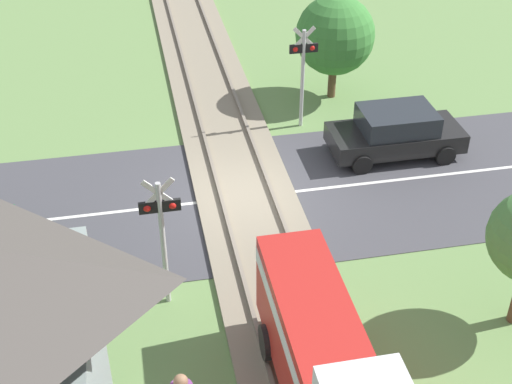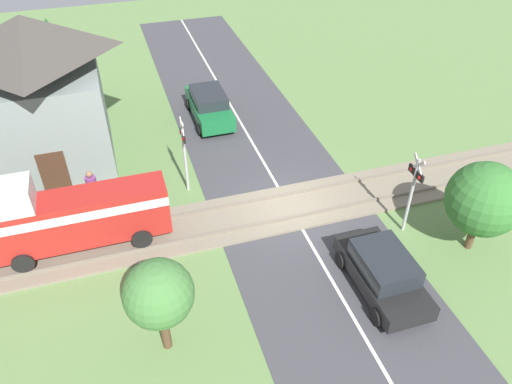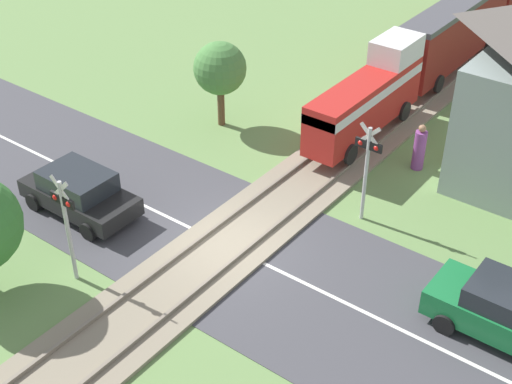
{
  "view_description": "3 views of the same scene",
  "coord_description": "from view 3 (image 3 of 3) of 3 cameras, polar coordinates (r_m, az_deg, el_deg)",
  "views": [
    {
      "loc": [
        2.91,
        16.17,
        11.58
      ],
      "look_at": [
        0.0,
        1.47,
        1.2
      ],
      "focal_mm": 50.0,
      "sensor_mm": 36.0,
      "label": 1
    },
    {
      "loc": [
        -14.66,
        6.08,
        13.1
      ],
      "look_at": [
        0.0,
        1.47,
        1.2
      ],
      "focal_mm": 35.0,
      "sensor_mm": 36.0,
      "label": 2
    },
    {
      "loc": [
        11.01,
        -13.08,
        13.54
      ],
      "look_at": [
        0.0,
        1.47,
        1.2
      ],
      "focal_mm": 50.0,
      "sensor_mm": 36.0,
      "label": 3
    }
  ],
  "objects": [
    {
      "name": "crossing_signal_east_approach",
      "position": [
        21.99,
        8.88,
        2.51
      ],
      "size": [
        0.9,
        0.18,
        3.42
      ],
      "color": "#B7B7B7",
      "rests_on": "ground_plane"
    },
    {
      "name": "crossing_signal_west_approach",
      "position": [
        19.99,
        -15.0,
        -1.91
      ],
      "size": [
        0.9,
        0.18,
        3.42
      ],
      "color": "#B7B7B7",
      "rests_on": "ground_plane"
    },
    {
      "name": "pedestrian_by_station",
      "position": [
        25.7,
        12.94,
        3.39
      ],
      "size": [
        0.43,
        0.43,
        1.74
      ],
      "color": "#7F3D84",
      "rests_on": "ground_plane"
    },
    {
      "name": "road_surface",
      "position": [
        21.8,
        -2.34,
        -4.33
      ],
      "size": [
        48.0,
        6.4,
        0.02
      ],
      "color": "#424247",
      "rests_on": "ground_plane"
    },
    {
      "name": "ground_plane",
      "position": [
        21.8,
        -2.34,
        -4.35
      ],
      "size": [
        60.0,
        60.0,
        0.0
      ],
      "primitive_type": "plane",
      "color": "#66894C"
    },
    {
      "name": "train",
      "position": [
        34.21,
        16.46,
        12.79
      ],
      "size": [
        1.58,
        24.1,
        3.18
      ],
      "color": "red",
      "rests_on": "track_bed"
    },
    {
      "name": "car_near_crossing",
      "position": [
        23.48,
        -13.97,
        0.03
      ],
      "size": [
        4.03,
        1.92,
        1.51
      ],
      "color": "black",
      "rests_on": "ground_plane"
    },
    {
      "name": "tree_roadside_hedge",
      "position": [
        27.26,
        -2.9,
        9.82
      ],
      "size": [
        2.02,
        2.02,
        3.4
      ],
      "color": "brown",
      "rests_on": "ground_plane"
    },
    {
      "name": "track_bed",
      "position": [
        21.76,
        -2.35,
        -4.21
      ],
      "size": [
        2.8,
        48.0,
        0.24
      ],
      "color": "gray",
      "rests_on": "ground_plane"
    }
  ]
}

